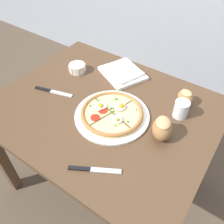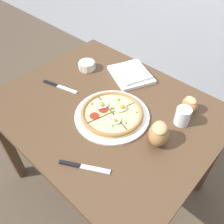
# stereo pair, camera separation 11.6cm
# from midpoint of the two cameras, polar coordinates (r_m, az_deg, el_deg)

# --- Properties ---
(ground_plane) EXTENTS (12.00, 12.00, 0.00)m
(ground_plane) POSITION_cam_midpoint_polar(r_m,az_deg,el_deg) (1.83, 0.83, -15.95)
(ground_plane) COLOR brown
(dining_table) EXTENTS (1.13, 0.91, 0.75)m
(dining_table) POSITION_cam_midpoint_polar(r_m,az_deg,el_deg) (1.31, 1.12, -2.29)
(dining_table) COLOR #513823
(dining_table) RESTS_ON ground_plane
(pizza) EXTENTS (0.37, 0.37, 0.06)m
(pizza) POSITION_cam_midpoint_polar(r_m,az_deg,el_deg) (1.17, 2.81, -0.53)
(pizza) COLOR white
(pizza) RESTS_ON dining_table
(ramekin_bowl) EXTENTS (0.11, 0.11, 0.05)m
(ramekin_bowl) POSITION_cam_midpoint_polar(r_m,az_deg,el_deg) (1.48, -3.82, 11.05)
(ramekin_bowl) COLOR silver
(ramekin_bowl) RESTS_ON dining_table
(napkin_folded) EXTENTS (0.31, 0.30, 0.04)m
(napkin_folded) POSITION_cam_midpoint_polar(r_m,az_deg,el_deg) (1.44, 6.92, 9.04)
(napkin_folded) COLOR white
(napkin_folded) RESTS_ON dining_table
(bread_piece_near) EXTENTS (0.10, 0.09, 0.08)m
(bread_piece_near) POSITION_cam_midpoint_polar(r_m,az_deg,el_deg) (1.27, 20.77, 1.65)
(bread_piece_near) COLOR #A3703D
(bread_piece_near) RESTS_ON dining_table
(bread_piece_mid) EXTENTS (0.13, 0.15, 0.11)m
(bread_piece_mid) POSITION_cam_midpoint_polar(r_m,az_deg,el_deg) (1.07, 14.25, -5.16)
(bread_piece_mid) COLOR olive
(bread_piece_mid) RESTS_ON dining_table
(knife_main) EXTENTS (0.22, 0.08, 0.01)m
(knife_main) POSITION_cam_midpoint_polar(r_m,az_deg,el_deg) (1.37, -10.15, 5.96)
(knife_main) COLOR silver
(knife_main) RESTS_ON dining_table
(knife_spare) EXTENTS (0.20, 0.12, 0.01)m
(knife_spare) POSITION_cam_midpoint_polar(r_m,az_deg,el_deg) (1.00, -3.45, -13.22)
(knife_spare) COLOR silver
(knife_spare) RESTS_ON dining_table
(water_glass) EXTENTS (0.07, 0.07, 0.09)m
(water_glass) POSITION_cam_midpoint_polar(r_m,az_deg,el_deg) (1.19, 19.30, -1.26)
(water_glass) COLOR white
(water_glass) RESTS_ON dining_table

